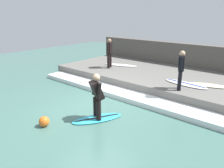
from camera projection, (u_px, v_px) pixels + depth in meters
name	position (u px, v px, depth m)	size (l,w,h in m)	color
ground_plane	(98.00, 107.00, 8.09)	(28.00, 28.00, 0.00)	#426B60
concrete_ledge	(154.00, 77.00, 11.01)	(4.40, 9.98, 0.50)	#66635E
back_wall	(177.00, 58.00, 12.59)	(0.50, 10.48, 1.73)	#544F49
wave_foam_crest	(122.00, 94.00, 9.13)	(0.90, 9.48, 0.19)	white
surfboard_riding	(97.00, 118.00, 7.15)	(1.76, 1.29, 0.07)	#2DADD1
surfer_riding	(97.00, 94.00, 6.89)	(0.57, 0.60, 1.48)	black
surfer_waiting_near	(109.00, 52.00, 11.60)	(0.50, 0.33, 1.55)	black
surfboard_waiting_near	(121.00, 65.00, 12.34)	(1.10, 1.95, 0.06)	white
surfer_waiting_far	(181.00, 68.00, 8.24)	(0.48, 0.34, 1.51)	black
surfboard_waiting_far	(186.00, 84.00, 9.05)	(0.76, 1.91, 0.07)	silver
surfboard_spare	(210.00, 85.00, 8.87)	(0.92, 1.71, 0.06)	beige
marker_buoy	(44.00, 121.00, 6.68)	(0.32, 0.32, 0.32)	orange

